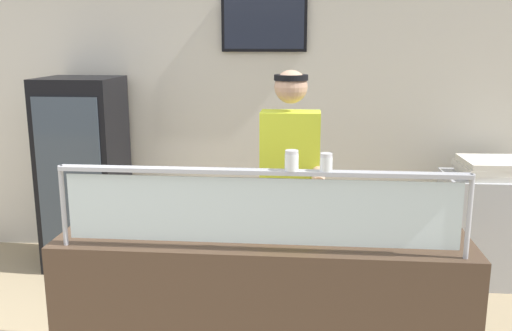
# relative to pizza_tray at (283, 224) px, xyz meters

# --- Properties ---
(shop_rear_unit) EXTENTS (6.53, 0.13, 2.70)m
(shop_rear_unit) POSITION_rel_pizza_tray_xyz_m (-0.10, 2.09, 0.39)
(shop_rear_unit) COLOR silver
(shop_rear_unit) RESTS_ON ground
(serving_counter) EXTENTS (2.13, 0.79, 0.95)m
(serving_counter) POSITION_rel_pizza_tray_xyz_m (-0.10, -0.03, -0.49)
(serving_counter) COLOR #4C3828
(serving_counter) RESTS_ON ground
(sneeze_guard) EXTENTS (1.95, 0.06, 0.40)m
(sneeze_guard) POSITION_rel_pizza_tray_xyz_m (-0.10, -0.36, 0.24)
(sneeze_guard) COLOR #B2B5BC
(sneeze_guard) RESTS_ON serving_counter
(pizza_tray) EXTENTS (0.48, 0.48, 0.04)m
(pizza_tray) POSITION_rel_pizza_tray_xyz_m (0.00, 0.00, 0.00)
(pizza_tray) COLOR #9EA0A8
(pizza_tray) RESTS_ON serving_counter
(pizza_server) EXTENTS (0.13, 0.29, 0.01)m
(pizza_server) POSITION_rel_pizza_tray_xyz_m (-0.01, -0.02, 0.02)
(pizza_server) COLOR #ADAFB7
(pizza_server) RESTS_ON pizza_tray
(parmesan_shaker) EXTENTS (0.06, 0.06, 0.09)m
(parmesan_shaker) POSITION_rel_pizza_tray_xyz_m (0.05, -0.36, 0.43)
(parmesan_shaker) COLOR white
(parmesan_shaker) RESTS_ON sneeze_guard
(pepper_flake_shaker) EXTENTS (0.06, 0.06, 0.08)m
(pepper_flake_shaker) POSITION_rel_pizza_tray_xyz_m (0.21, -0.36, 0.42)
(pepper_flake_shaker) COLOR white
(pepper_flake_shaker) RESTS_ON sneeze_guard
(worker_figure) EXTENTS (0.41, 0.50, 1.76)m
(worker_figure) POSITION_rel_pizza_tray_xyz_m (0.02, 0.65, 0.04)
(worker_figure) COLOR #23232D
(worker_figure) RESTS_ON ground
(drink_fridge) EXTENTS (0.63, 0.63, 1.64)m
(drink_fridge) POSITION_rel_pizza_tray_xyz_m (-1.78, 1.64, -0.15)
(drink_fridge) COLOR black
(drink_fridge) RESTS_ON ground
(prep_shelf) EXTENTS (0.70, 0.55, 0.88)m
(prep_shelf) POSITION_rel_pizza_tray_xyz_m (1.59, 1.60, -0.53)
(prep_shelf) COLOR #B7BABF
(prep_shelf) RESTS_ON ground
(pizza_box_stack) EXTENTS (0.51, 0.49, 0.13)m
(pizza_box_stack) POSITION_rel_pizza_tray_xyz_m (1.59, 1.60, -0.02)
(pizza_box_stack) COLOR silver
(pizza_box_stack) RESTS_ON prep_shelf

